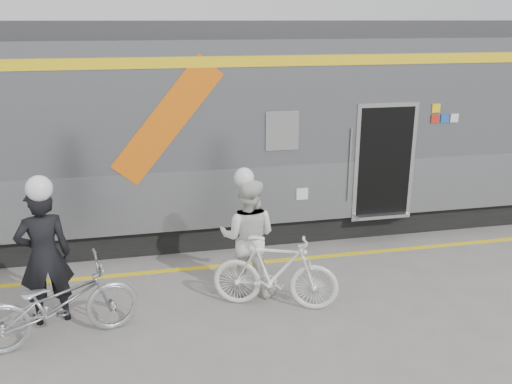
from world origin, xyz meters
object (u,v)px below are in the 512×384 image
object	(u,v)px
bicycle_left	(58,303)
woman	(248,237)
man	(44,257)
bicycle_right	(275,272)

from	to	relation	value
bicycle_left	woman	world-z (taller)	woman
woman	man	bearing A→B (deg)	26.14
woman	bicycle_left	bearing A→B (deg)	37.64
bicycle_right	bicycle_left	bearing A→B (deg)	115.97
man	bicycle_left	distance (m)	0.74
bicycle_left	bicycle_right	distance (m)	3.03
man	bicycle_right	distance (m)	3.26
man	bicycle_right	world-z (taller)	man
man	woman	xyz separation A→B (m)	(2.92, 0.26, -0.07)
bicycle_left	woman	bearing A→B (deg)	-87.09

